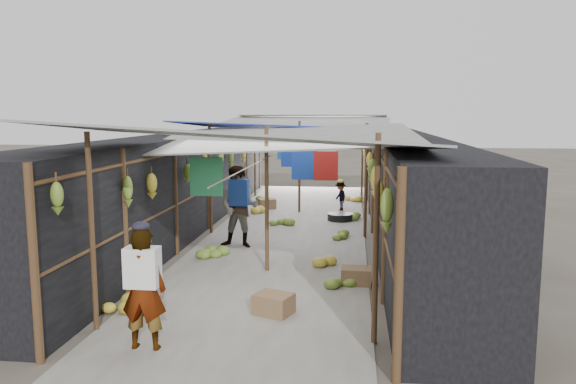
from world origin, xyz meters
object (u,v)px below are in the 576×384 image
at_px(black_basin, 340,217).
at_px(vendor_seated, 340,196).
at_px(crate_near, 274,304).
at_px(vendor_elderly, 143,289).
at_px(shopper_blue, 239,207).

bearing_deg(black_basin, vendor_seated, 91.34).
relative_size(crate_near, vendor_elderly, 0.34).
distance_m(vendor_elderly, vendor_seated, 10.14).
bearing_deg(shopper_blue, vendor_seated, 72.07).
relative_size(black_basin, vendor_seated, 0.78).
height_order(vendor_elderly, shopper_blue, shopper_blue).
distance_m(crate_near, vendor_seated, 8.62).
distance_m(black_basin, vendor_elderly, 8.68).
bearing_deg(crate_near, shopper_blue, 129.56).
height_order(black_basin, shopper_blue, shopper_blue).
xyz_separation_m(crate_near, shopper_blue, (-1.28, 3.88, 0.71)).
bearing_deg(vendor_seated, crate_near, -28.52).
bearing_deg(vendor_elderly, shopper_blue, -91.83).
distance_m(crate_near, vendor_elderly, 2.01).
relative_size(shopper_blue, vendor_seated, 2.01).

